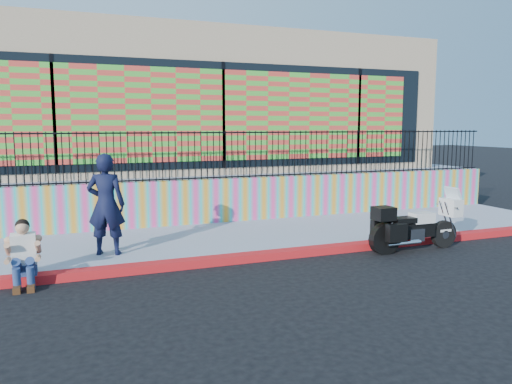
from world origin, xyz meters
name	(u,v)px	position (x,y,z in m)	size (l,w,h in m)	color
ground	(287,257)	(0.00, 0.00, 0.00)	(90.00, 90.00, 0.00)	black
red_curb	(287,253)	(0.00, 0.00, 0.07)	(16.00, 0.30, 0.15)	red
sidewalk	(257,236)	(0.00, 1.65, 0.07)	(16.00, 3.00, 0.15)	gray
mural_wall	(234,200)	(0.00, 3.25, 0.70)	(16.00, 0.20, 1.10)	#F4408D
metal_fence	(234,155)	(0.00, 3.25, 1.85)	(15.80, 0.04, 1.20)	black
elevated_platform	(188,182)	(0.00, 8.35, 0.62)	(16.00, 10.00, 1.25)	gray
storefront_building	(188,106)	(0.00, 8.13, 3.25)	(14.00, 8.06, 4.00)	tan
police_motorcycle	(414,225)	(2.65, -0.48, 0.54)	(2.08, 0.69, 1.29)	black
police_officer	(106,204)	(-3.33, 0.91, 1.11)	(0.70, 0.46, 1.92)	black
seated_man	(24,260)	(-4.71, -0.15, 0.45)	(0.54, 0.71, 1.06)	navy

